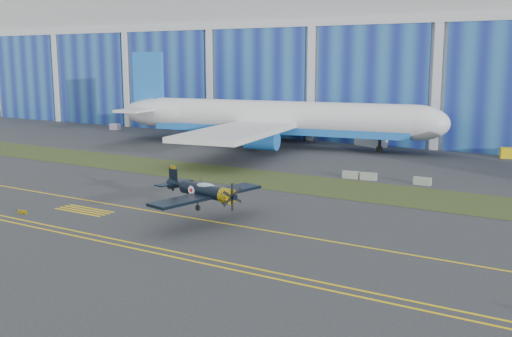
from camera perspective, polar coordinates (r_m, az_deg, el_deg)
The scene contains 16 objects.
ground at distance 55.22m, azimuth 3.24°, elevation -4.62°, with size 260.00×260.00×0.00m, color #34363A.
grass_median at distance 67.57m, azimuth 8.84°, elevation -1.95°, with size 260.00×10.00×0.02m, color #475128.
hangar at distance 121.55m, azimuth 19.70°, elevation 10.05°, with size 220.00×45.70×30.00m.
taxiway_centreline at distance 51.01m, azimuth 0.59°, elevation -5.85°, with size 200.00×0.20×0.02m, color yellow.
edge_line_near at distance 43.49m, azimuth -5.89°, elevation -8.80°, with size 80.00×0.20×0.02m, color yellow.
edge_line_far at distance 44.25m, azimuth -5.10°, elevation -8.45°, with size 80.00×0.20×0.02m, color yellow.
hold_short_ladder at distance 59.78m, azimuth -16.04°, elevation -3.85°, with size 6.00×2.40×0.02m, color yellow, non-canonical shape.
guard_board_left at distance 60.33m, azimuth -21.36°, elevation -3.87°, with size 1.20×0.15×0.35m, color yellow.
warbird at distance 53.06m, azimuth -5.05°, elevation -2.12°, with size 11.79×13.35×3.46m.
jetliner at distance 99.21m, azimuth 2.06°, elevation 8.30°, with size 69.07×61.22×21.56m.
shipping_container at distance 102.03m, azimuth 10.87°, elevation 2.79°, with size 5.62×2.25×2.43m, color silver.
tug at distance 95.48m, azimuth 23.02°, elevation 1.37°, with size 2.59×1.62×1.51m, color yellow.
cart at distance 127.45m, azimuth -13.28°, elevation 3.88°, with size 2.01×1.21×1.21m, color #EECBED.
barrier_a at distance 73.63m, azimuth 9.01°, elevation -0.60°, with size 2.00×0.60×0.90m, color gray.
barrier_b at distance 73.02m, azimuth 10.67°, elevation -0.75°, with size 2.00×0.60×0.90m, color gray.
barrier_c at distance 71.56m, azimuth 15.56°, elevation -1.17°, with size 2.00×0.60×0.90m, color gray.
Camera 1 is at (24.98, -47.16, 14.17)m, focal length 42.00 mm.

